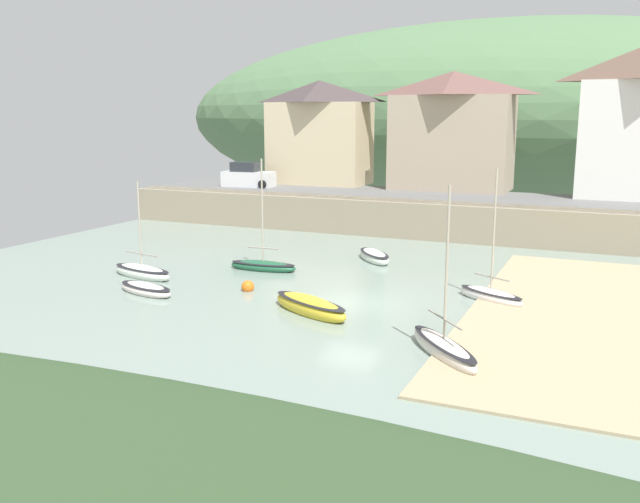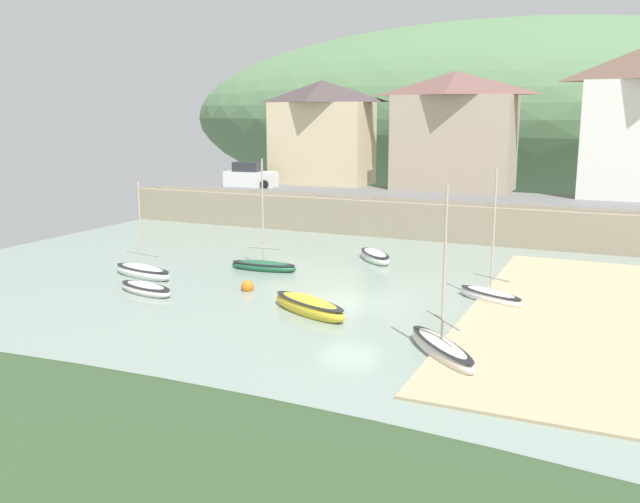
# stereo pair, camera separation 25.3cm
# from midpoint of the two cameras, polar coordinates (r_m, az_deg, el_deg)

# --- Properties ---
(ground) EXTENTS (48.00, 41.00, 0.61)m
(ground) POSITION_cam_midpoint_polar(r_m,az_deg,el_deg) (21.15, -3.79, -10.72)
(ground) COLOR gray
(quay_seawall) EXTENTS (48.00, 9.40, 2.40)m
(quay_seawall) POSITION_cam_midpoint_polar(r_m,az_deg,el_deg) (46.12, 10.36, 2.79)
(quay_seawall) COLOR gray
(quay_seawall) RESTS_ON ground
(hillside_backdrop) EXTENTS (80.00, 44.00, 21.69)m
(hillside_backdrop) POSITION_cam_midpoint_polar(r_m,az_deg,el_deg) (83.07, 15.24, 10.65)
(hillside_backdrop) COLOR #52764D
(hillside_backdrop) RESTS_ON ground
(waterfront_building_left) EXTENTS (8.24, 4.70, 8.36)m
(waterfront_building_left) POSITION_cam_midpoint_polar(r_m,az_deg,el_deg) (57.03, -0.16, 9.94)
(waterfront_building_left) COLOR beige
(waterfront_building_left) RESTS_ON ground
(waterfront_building_centre) EXTENTS (9.12, 4.94, 8.83)m
(waterfront_building_centre) POSITION_cam_midpoint_polar(r_m,az_deg,el_deg) (53.51, 10.80, 9.89)
(waterfront_building_centre) COLOR tan
(waterfront_building_centre) RESTS_ON ground
(sailboat_nearest_shore) EXTENTS (4.06, 1.92, 5.01)m
(sailboat_nearest_shore) POSITION_cam_midpoint_polar(r_m,az_deg,el_deg) (35.80, -14.79, -1.64)
(sailboat_nearest_shore) COLOR silver
(sailboat_nearest_shore) RESTS_ON ground
(rowboat_small_beached) EXTENTS (3.09, 3.38, 0.79)m
(rowboat_small_beached) POSITION_cam_midpoint_polar(r_m,az_deg,el_deg) (38.60, 4.35, -0.40)
(rowboat_small_beached) COLOR white
(rowboat_small_beached) RESTS_ON ground
(sailboat_far_left) EXTENTS (3.49, 1.89, 0.63)m
(sailboat_far_left) POSITION_cam_midpoint_polar(r_m,az_deg,el_deg) (32.55, -14.52, -3.05)
(sailboat_far_left) COLOR silver
(sailboat_far_left) RESTS_ON ground
(dinghy_open_wooden) EXTENTS (3.51, 3.86, 6.05)m
(dinghy_open_wooden) POSITION_cam_midpoint_polar(r_m,az_deg,el_deg) (23.86, 9.95, -7.92)
(dinghy_open_wooden) COLOR silver
(dinghy_open_wooden) RESTS_ON ground
(fishing_boat_green) EXTENTS (3.78, 1.37, 6.00)m
(fishing_boat_green) POSITION_cam_midpoint_polar(r_m,az_deg,el_deg) (36.33, -4.96, -1.16)
(fishing_boat_green) COLOR #1F5738
(fishing_boat_green) RESTS_ON ground
(sailboat_white_hull) EXTENTS (3.39, 2.42, 6.02)m
(sailboat_white_hull) POSITION_cam_midpoint_polar(r_m,az_deg,el_deg) (31.11, 13.79, -3.53)
(sailboat_white_hull) COLOR white
(sailboat_white_hull) RESTS_ON ground
(motorboat_with_cabin) EXTENTS (4.36, 2.92, 0.96)m
(motorboat_with_cabin) POSITION_cam_midpoint_polar(r_m,az_deg,el_deg) (28.39, -1.09, -4.60)
(motorboat_with_cabin) COLOR gold
(motorboat_with_cabin) RESTS_ON ground
(parked_car_near_slipway) EXTENTS (4.23, 2.03, 1.95)m
(parked_car_near_slipway) POSITION_cam_midpoint_polar(r_m,az_deg,el_deg) (55.15, -6.15, 6.23)
(parked_car_near_slipway) COLOR silver
(parked_car_near_slipway) RESTS_ON ground
(mooring_buoy) EXTENTS (0.60, 0.60, 0.60)m
(mooring_buoy) POSITION_cam_midpoint_polar(r_m,az_deg,el_deg) (32.21, -6.26, -2.93)
(mooring_buoy) COLOR orange
(mooring_buoy) RESTS_ON ground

